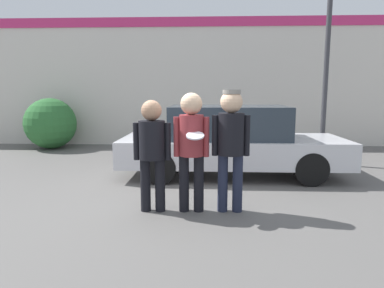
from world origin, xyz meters
name	(u,v)px	position (x,y,z in m)	size (l,w,h in m)	color
ground_plane	(173,202)	(0.00, 0.00, 0.00)	(56.00, 56.00, 0.00)	#5B5956
storefront_building	(191,82)	(0.00, 6.19, 2.11)	(24.00, 0.22, 4.16)	silver
person_left	(152,146)	(-0.27, -0.42, 1.00)	(0.55, 0.38, 1.66)	black
person_middle_with_frisbee	(191,141)	(0.31, -0.40, 1.06)	(0.52, 0.55, 1.77)	black
person_right	(231,138)	(0.89, -0.38, 1.11)	(0.55, 0.38, 1.81)	#1E2338
parked_car_near	(231,141)	(1.05, 1.91, 0.74)	(4.68, 1.81, 1.49)	silver
street_lamp	(338,5)	(3.58, 3.17, 3.78)	(1.18, 0.35, 6.23)	#38383D
shrub	(50,123)	(-4.40, 5.21, 0.80)	(1.59, 1.59, 1.59)	#2D6B33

